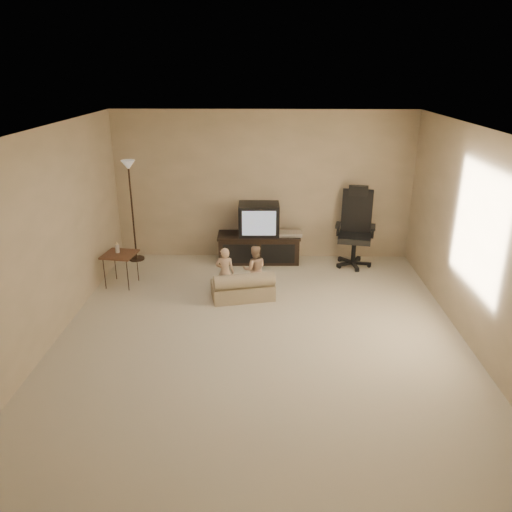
{
  "coord_description": "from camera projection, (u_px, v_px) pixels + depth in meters",
  "views": [
    {
      "loc": [
        0.08,
        -5.51,
        3.13
      ],
      "look_at": [
        -0.07,
        0.6,
        0.81
      ],
      "focal_mm": 35.0,
      "sensor_mm": 36.0,
      "label": 1
    }
  ],
  "objects": [
    {
      "name": "floor_lamp",
      "position": [
        130.0,
        189.0,
        8.21
      ],
      "size": [
        0.27,
        0.27,
        1.72
      ],
      "color": "black",
      "rests_on": "floor"
    },
    {
      "name": "toddler_left",
      "position": [
        225.0,
        272.0,
        7.15
      ],
      "size": [
        0.28,
        0.2,
        0.75
      ],
      "primitive_type": "imported",
      "rotation": [
        0.0,
        0.0,
        3.12
      ],
      "color": "tan",
      "rests_on": "floor"
    },
    {
      "name": "room_shell",
      "position": [
        261.0,
        217.0,
        5.72
      ],
      "size": [
        5.5,
        5.5,
        5.5
      ],
      "color": "silver",
      "rests_on": "floor"
    },
    {
      "name": "tv_stand",
      "position": [
        259.0,
        238.0,
        8.44
      ],
      "size": [
        1.42,
        0.56,
        1.01
      ],
      "rotation": [
        0.0,
        0.0,
        0.03
      ],
      "color": "black",
      "rests_on": "floor"
    },
    {
      "name": "office_chair",
      "position": [
        355.0,
        238.0,
        8.29
      ],
      "size": [
        0.71,
        0.74,
        1.31
      ],
      "rotation": [
        0.0,
        0.0,
        -0.2
      ],
      "color": "black",
      "rests_on": "floor"
    },
    {
      "name": "toddler_right",
      "position": [
        254.0,
        269.0,
        7.29
      ],
      "size": [
        0.37,
        0.23,
        0.72
      ],
      "primitive_type": "imported",
      "rotation": [
        0.0,
        0.0,
        3.25
      ],
      "color": "tan",
      "rests_on": "floor"
    },
    {
      "name": "floor",
      "position": [
        261.0,
        333.0,
        6.26
      ],
      "size": [
        5.5,
        5.5,
        0.0
      ],
      "primitive_type": "plane",
      "color": "beige",
      "rests_on": "ground"
    },
    {
      "name": "side_table",
      "position": [
        119.0,
        254.0,
        7.48
      ],
      "size": [
        0.52,
        0.52,
        0.69
      ],
      "rotation": [
        0.0,
        0.0,
        -0.15
      ],
      "color": "brown",
      "rests_on": "floor"
    },
    {
      "name": "child_sofa",
      "position": [
        243.0,
        288.0,
        7.14
      ],
      "size": [
        0.96,
        0.67,
        0.43
      ],
      "rotation": [
        0.0,
        0.0,
        0.22
      ],
      "color": "tan",
      "rests_on": "floor"
    }
  ]
}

